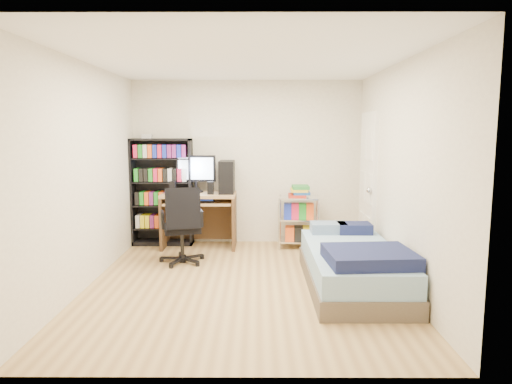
{
  "coord_description": "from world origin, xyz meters",
  "views": [
    {
      "loc": [
        0.17,
        -5.04,
        1.75
      ],
      "look_at": [
        0.15,
        0.4,
        1.01
      ],
      "focal_mm": 32.0,
      "sensor_mm": 36.0,
      "label": 1
    }
  ],
  "objects_px": {
    "office_chair": "(182,239)",
    "computer_desk": "(207,198)",
    "media_shelf": "(162,191)",
    "bed": "(353,265)"
  },
  "relations": [
    {
      "from": "media_shelf",
      "to": "office_chair",
      "type": "relative_size",
      "value": 1.64
    },
    {
      "from": "computer_desk",
      "to": "office_chair",
      "type": "bearing_deg",
      "value": -103.85
    },
    {
      "from": "computer_desk",
      "to": "bed",
      "type": "height_order",
      "value": "computer_desk"
    },
    {
      "from": "computer_desk",
      "to": "bed",
      "type": "distance_m",
      "value": 2.64
    },
    {
      "from": "media_shelf",
      "to": "office_chair",
      "type": "xyz_separation_m",
      "value": [
        0.47,
        -1.02,
        -0.51
      ]
    },
    {
      "from": "office_chair",
      "to": "computer_desk",
      "type": "bearing_deg",
      "value": 61.43
    },
    {
      "from": "media_shelf",
      "to": "bed",
      "type": "height_order",
      "value": "media_shelf"
    },
    {
      "from": "media_shelf",
      "to": "office_chair",
      "type": "distance_m",
      "value": 1.23
    },
    {
      "from": "computer_desk",
      "to": "bed",
      "type": "relative_size",
      "value": 0.69
    },
    {
      "from": "computer_desk",
      "to": "media_shelf",
      "type": "bearing_deg",
      "value": 171.07
    }
  ]
}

